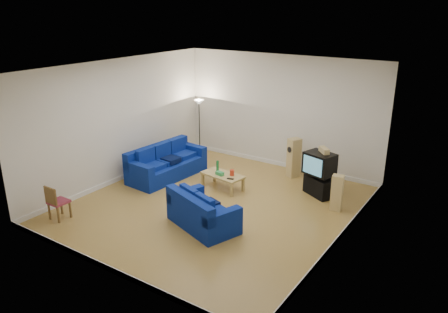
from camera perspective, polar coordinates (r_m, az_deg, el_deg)
The scene contains 16 objects.
room at distance 9.76m, azimuth -1.31°, elevation 1.81°, with size 6.01×6.51×3.21m.
sofa_three_seat at distance 11.99m, azimuth -7.64°, elevation -1.14°, with size 1.12×2.30×0.86m.
sofa_loveseat at distance 9.27m, azimuth -2.99°, elevation -7.52°, with size 1.77×1.34×0.78m.
coffee_table at distance 11.09m, azimuth -0.18°, elevation -2.58°, with size 1.16×0.70×0.40m.
bottle at distance 11.19m, azimuth -0.85°, elevation -1.28°, with size 0.07×0.07×0.29m, color #197233.
tissue_box at distance 11.00m, azimuth -0.56°, elevation -2.22°, with size 0.21×0.11×0.09m, color green.
red_canister at distance 10.96m, azimuth 1.05°, elevation -2.12°, with size 0.11×0.11×0.15m, color red.
remote at distance 10.76m, azimuth 0.84°, elevation -2.92°, with size 0.17×0.05×0.02m, color black.
tv_stand at distance 11.02m, azimuth 12.38°, elevation -3.78°, with size 0.77×0.43×0.47m, color black.
av_receiver at distance 10.93m, azimuth 12.54°, elevation -2.42°, with size 0.38×0.31×0.09m, color black.
television at distance 10.79m, azimuth 12.36°, elevation -0.91°, with size 0.81×0.69×0.54m.
centre_speaker at distance 10.73m, azimuth 12.94°, elevation 0.80°, with size 0.35×0.14×0.12m, color #D2B771.
speaker_left at distance 11.96m, azimuth 9.11°, elevation -0.15°, with size 0.37×0.40×1.08m.
speaker_right at distance 10.25m, azimuth 14.52°, elevation -4.62°, with size 0.29×0.24×0.85m.
floor_lamp at distance 13.28m, azimuth -3.28°, elevation 6.10°, with size 0.30×0.30×1.75m.
dining_chair at distance 10.17m, azimuth -21.09°, elevation -5.43°, with size 0.38×0.38×0.80m.
Camera 1 is at (5.36, -7.60, 4.48)m, focal length 35.00 mm.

